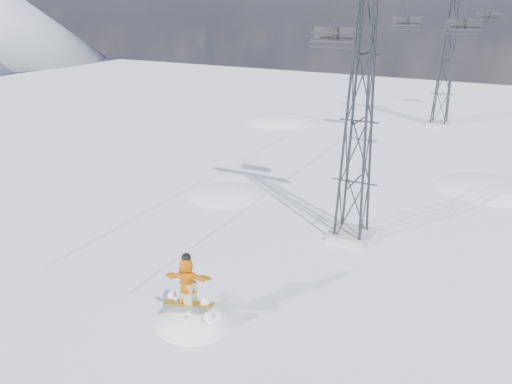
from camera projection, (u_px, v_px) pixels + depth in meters
ground at (254, 326)px, 16.86m from camera, size 120.00×120.00×0.00m
snow_terrain at (326, 266)px, 39.92m from camera, size 39.00×37.00×22.00m
lift_tower_near at (359, 122)px, 21.14m from camera, size 5.20×1.80×11.43m
lift_tower_far at (447, 61)px, 41.78m from camera, size 5.20×1.80×11.43m
snowboarder_jump at (197, 361)px, 17.65m from camera, size 4.40×4.40×6.72m
lift_chair_near at (334, 36)px, 23.08m from camera, size 2.13×0.61×2.64m
lift_chair_mid at (463, 26)px, 29.51m from camera, size 2.00×0.57×2.48m
lift_chair_far at (406, 22)px, 35.79m from camera, size 2.07×0.59×2.56m
lift_chair_extra at (488, 16)px, 44.85m from camera, size 1.96×0.56×2.43m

